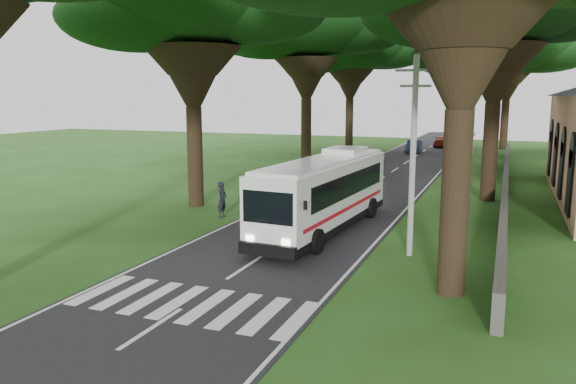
{
  "coord_description": "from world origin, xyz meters",
  "views": [
    {
      "loc": [
        8.94,
        -16.41,
        6.46
      ],
      "look_at": [
        0.0,
        6.46,
        2.2
      ],
      "focal_mm": 35.0,
      "sensor_mm": 36.0,
      "label": 1
    }
  ],
  "objects_px": {
    "pole_near": "(413,153)",
    "distant_car_c": "(442,142)",
    "distant_car_b": "(414,146)",
    "pedestrian": "(222,200)",
    "coach_bus": "(325,192)",
    "pole_mid": "(457,127)",
    "pole_far": "(474,117)",
    "distant_car_a": "(373,155)"
  },
  "relations": [
    {
      "from": "pole_mid",
      "to": "distant_car_b",
      "type": "height_order",
      "value": "pole_mid"
    },
    {
      "from": "distant_car_b",
      "to": "coach_bus",
      "type": "bearing_deg",
      "value": -91.0
    },
    {
      "from": "pole_mid",
      "to": "pole_far",
      "type": "bearing_deg",
      "value": 90.0
    },
    {
      "from": "pole_mid",
      "to": "pole_far",
      "type": "distance_m",
      "value": 20.0
    },
    {
      "from": "pole_near",
      "to": "pedestrian",
      "type": "bearing_deg",
      "value": 160.96
    },
    {
      "from": "coach_bus",
      "to": "pole_near",
      "type": "bearing_deg",
      "value": -27.72
    },
    {
      "from": "pole_near",
      "to": "distant_car_b",
      "type": "relative_size",
      "value": 1.86
    },
    {
      "from": "distant_car_b",
      "to": "pedestrian",
      "type": "bearing_deg",
      "value": -99.95
    },
    {
      "from": "pole_near",
      "to": "pedestrian",
      "type": "height_order",
      "value": "pole_near"
    },
    {
      "from": "distant_car_a",
      "to": "pole_far",
      "type": "bearing_deg",
      "value": -133.89
    },
    {
      "from": "pole_near",
      "to": "distant_car_c",
      "type": "height_order",
      "value": "pole_near"
    },
    {
      "from": "distant_car_a",
      "to": "distant_car_c",
      "type": "height_order",
      "value": "distant_car_a"
    },
    {
      "from": "pole_near",
      "to": "distant_car_b",
      "type": "xyz_separation_m",
      "value": [
        -6.3,
        41.49,
        -3.44
      ]
    },
    {
      "from": "pole_far",
      "to": "distant_car_a",
      "type": "xyz_separation_m",
      "value": [
        -8.5,
        -9.21,
        -3.43
      ]
    },
    {
      "from": "coach_bus",
      "to": "distant_car_c",
      "type": "relative_size",
      "value": 2.58
    },
    {
      "from": "pole_far",
      "to": "distant_car_b",
      "type": "distance_m",
      "value": 7.33
    },
    {
      "from": "pole_mid",
      "to": "distant_car_b",
      "type": "bearing_deg",
      "value": 106.34
    },
    {
      "from": "distant_car_c",
      "to": "pedestrian",
      "type": "height_order",
      "value": "pedestrian"
    },
    {
      "from": "distant_car_a",
      "to": "distant_car_b",
      "type": "bearing_deg",
      "value": -102.8
    },
    {
      "from": "pole_mid",
      "to": "distant_car_c",
      "type": "height_order",
      "value": "pole_mid"
    },
    {
      "from": "pole_far",
      "to": "coach_bus",
      "type": "distance_m",
      "value": 37.55
    },
    {
      "from": "coach_bus",
      "to": "distant_car_c",
      "type": "bearing_deg",
      "value": 93.44
    },
    {
      "from": "pole_near",
      "to": "distant_car_c",
      "type": "distance_m",
      "value": 50.18
    },
    {
      "from": "coach_bus",
      "to": "distant_car_c",
      "type": "height_order",
      "value": "coach_bus"
    },
    {
      "from": "distant_car_c",
      "to": "pedestrian",
      "type": "bearing_deg",
      "value": 81.93
    },
    {
      "from": "pedestrian",
      "to": "distant_car_c",
      "type": "bearing_deg",
      "value": -8.98
    },
    {
      "from": "distant_car_b",
      "to": "distant_car_c",
      "type": "relative_size",
      "value": 0.93
    },
    {
      "from": "coach_bus",
      "to": "pole_mid",
      "type": "bearing_deg",
      "value": 79.2
    },
    {
      "from": "distant_car_c",
      "to": "pedestrian",
      "type": "distance_m",
      "value": 46.71
    },
    {
      "from": "pole_near",
      "to": "pole_far",
      "type": "relative_size",
      "value": 1.0
    },
    {
      "from": "pole_far",
      "to": "distant_car_a",
      "type": "distance_m",
      "value": 12.99
    },
    {
      "from": "pedestrian",
      "to": "coach_bus",
      "type": "bearing_deg",
      "value": -98.99
    },
    {
      "from": "coach_bus",
      "to": "distant_car_a",
      "type": "xyz_separation_m",
      "value": [
        -3.97,
        27.99,
        -1.12
      ]
    },
    {
      "from": "distant_car_b",
      "to": "distant_car_c",
      "type": "bearing_deg",
      "value": 71.72
    },
    {
      "from": "pole_near",
      "to": "pole_far",
      "type": "bearing_deg",
      "value": 90.0
    },
    {
      "from": "pole_mid",
      "to": "pole_far",
      "type": "relative_size",
      "value": 1.0
    },
    {
      "from": "distant_car_b",
      "to": "pedestrian",
      "type": "height_order",
      "value": "pedestrian"
    },
    {
      "from": "pole_near",
      "to": "distant_car_c",
      "type": "xyz_separation_m",
      "value": [
        -4.1,
        49.89,
        -3.48
      ]
    },
    {
      "from": "pole_near",
      "to": "pole_mid",
      "type": "bearing_deg",
      "value": 90.0
    },
    {
      "from": "pole_mid",
      "to": "coach_bus",
      "type": "relative_size",
      "value": 0.67
    },
    {
      "from": "pole_far",
      "to": "pedestrian",
      "type": "relative_size",
      "value": 4.17
    },
    {
      "from": "pole_far",
      "to": "distant_car_c",
      "type": "relative_size",
      "value": 1.73
    }
  ]
}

